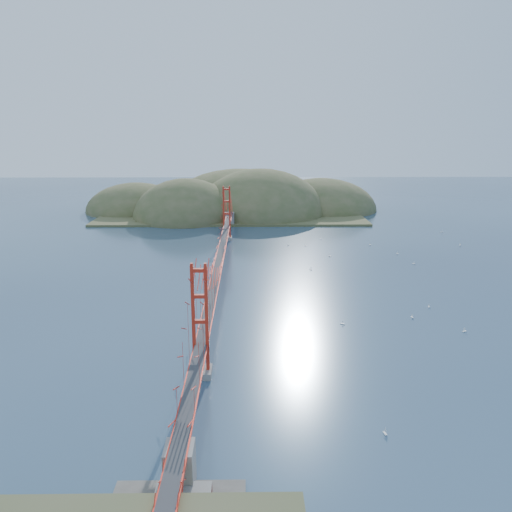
{
  "coord_description": "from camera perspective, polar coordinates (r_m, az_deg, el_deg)",
  "views": [
    {
      "loc": [
        4.83,
        -75.32,
        24.48
      ],
      "look_at": [
        5.85,
        0.0,
        4.38
      ],
      "focal_mm": 35.0,
      "sensor_mm": 36.0,
      "label": 1
    }
  ],
  "objects": [
    {
      "name": "sailboat_4",
      "position": [
        100.13,
        15.84,
        0.29
      ],
      "size": [
        0.52,
        0.52,
        0.56
      ],
      "color": "white",
      "rests_on": "ground"
    },
    {
      "name": "sailboat_10",
      "position": [
        44.28,
        14.52,
        -18.94
      ],
      "size": [
        0.48,
        0.54,
        0.61
      ],
      "color": "white",
      "rests_on": "ground"
    },
    {
      "name": "sailboat_12",
      "position": [
        103.3,
        5.7,
        1.23
      ],
      "size": [
        0.51,
        0.49,
        0.57
      ],
      "color": "white",
      "rests_on": "ground"
    },
    {
      "name": "sailboat_3",
      "position": [
        109.87,
        7.44,
        2.01
      ],
      "size": [
        0.49,
        0.4,
        0.58
      ],
      "color": "white",
      "rests_on": "ground"
    },
    {
      "name": "sailboat_17",
      "position": [
        123.45,
        20.48,
        2.62
      ],
      "size": [
        0.65,
        0.59,
        0.74
      ],
      "color": "white",
      "rests_on": "ground"
    },
    {
      "name": "sailboat_0",
      "position": [
        68.39,
        17.41,
        -6.63
      ],
      "size": [
        0.45,
        0.53,
        0.61
      ],
      "color": "white",
      "rests_on": "ground"
    },
    {
      "name": "sailboat_extra_0",
      "position": [
        103.11,
        3.67,
        1.25
      ],
      "size": [
        0.5,
        0.46,
        0.57
      ],
      "color": "white",
      "rests_on": "ground"
    },
    {
      "name": "sailboat_7",
      "position": [
        95.54,
        8.4,
        0.02
      ],
      "size": [
        0.61,
        0.52,
        0.7
      ],
      "color": "white",
      "rests_on": "ground"
    },
    {
      "name": "sailboat_13",
      "position": [
        66.12,
        22.72,
        -7.88
      ],
      "size": [
        0.6,
        0.6,
        0.66
      ],
      "color": "white",
      "rests_on": "ground"
    },
    {
      "name": "sailboat_6",
      "position": [
        64.17,
        9.86,
        -7.58
      ],
      "size": [
        0.6,
        0.6,
        0.63
      ],
      "color": "white",
      "rests_on": "ground"
    },
    {
      "name": "fort",
      "position": [
        36.66,
        -8.36,
        -25.75
      ],
      "size": [
        3.7,
        2.3,
        1.75
      ],
      "color": "maroon",
      "rests_on": "ground"
    },
    {
      "name": "bridge",
      "position": [
        77.65,
        -4.32,
        1.89
      ],
      "size": [
        2.2,
        94.4,
        12.0
      ],
      "color": "gray",
      "rests_on": "ground"
    },
    {
      "name": "sailboat_16",
      "position": [
        86.55,
        6.29,
        -1.49
      ],
      "size": [
        0.54,
        0.54,
        0.57
      ],
      "color": "white",
      "rests_on": "ground"
    },
    {
      "name": "ground",
      "position": [
        79.35,
        -4.23,
        -3.07
      ],
      "size": [
        320.0,
        320.0,
        0.0
      ],
      "primitive_type": "plane",
      "color": "#2D445A",
      "rests_on": "ground"
    },
    {
      "name": "far_headlands",
      "position": [
        145.93,
        -1.8,
        5.27
      ],
      "size": [
        84.0,
        58.0,
        25.0
      ],
      "color": "brown",
      "rests_on": "ground"
    },
    {
      "name": "sailboat_9",
      "position": [
        111.51,
        22.3,
        1.2
      ],
      "size": [
        0.61,
        0.61,
        0.64
      ],
      "color": "white",
      "rests_on": "ground"
    },
    {
      "name": "sailboat_8",
      "position": [
        93.91,
        17.6,
        -0.8
      ],
      "size": [
        0.56,
        0.48,
        0.65
      ],
      "color": "white",
      "rests_on": "ground"
    },
    {
      "name": "sailboat_15",
      "position": [
        106.22,
        12.91,
        1.31
      ],
      "size": [
        0.63,
        0.63,
        0.66
      ],
      "color": "white",
      "rests_on": "ground"
    },
    {
      "name": "sailboat_14",
      "position": [
        72.9,
        19.14,
        -5.43
      ],
      "size": [
        0.47,
        0.51,
        0.58
      ],
      "color": "white",
      "rests_on": "ground"
    }
  ]
}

